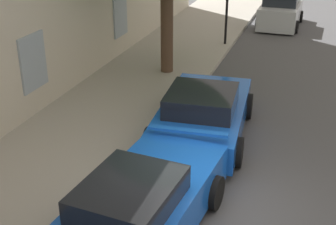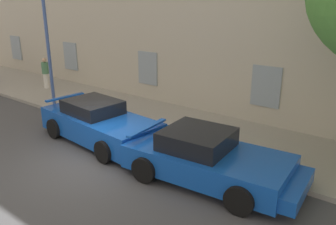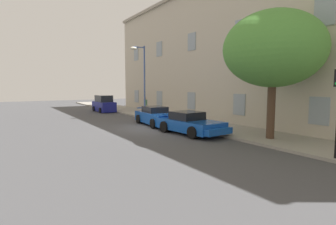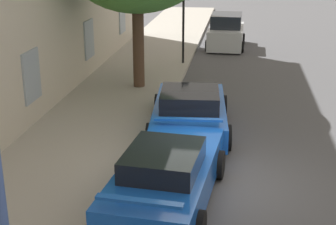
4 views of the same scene
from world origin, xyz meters
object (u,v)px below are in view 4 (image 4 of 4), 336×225
Objects in this scene: sportscar_red_lead at (169,173)px; traffic_light at (185,8)px; hatchback_distant at (226,33)px; sportscar_yellow_flank at (190,110)px; street_lamp at (15,33)px.

traffic_light is (11.98, 1.04, 1.95)m from sportscar_red_lead.
sportscar_red_lead is 12.18m from traffic_light.
sportscar_red_lead is 16.27m from hatchback_distant.
street_lamp is (-8.93, 0.94, 3.84)m from sportscar_yellow_flank.
sportscar_red_lead is 6.15m from street_lamp.
hatchback_distant is 21.34m from street_lamp.
sportscar_red_lead is 1.38× the size of hatchback_distant.
street_lamp reaches higher than traffic_light.
traffic_light is (-4.28, 1.66, 1.78)m from hatchback_distant.
hatchback_distant is 1.03× the size of traffic_light.
street_lamp reaches higher than sportscar_red_lead.
sportscar_yellow_flank is 9.77m from street_lamp.
sportscar_yellow_flank is 1.35× the size of traffic_light.
sportscar_yellow_flank is at bearing -0.08° from sportscar_red_lead.
sportscar_red_lead reaches higher than sportscar_yellow_flank.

